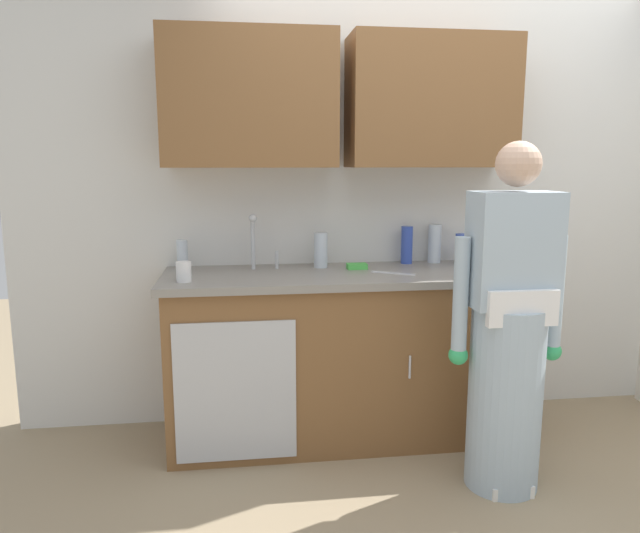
% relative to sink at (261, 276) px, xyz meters
% --- Properties ---
extents(ground_plane, '(9.00, 9.00, 0.00)m').
position_rel_sink_xyz_m(ground_plane, '(1.00, -0.71, -0.93)').
color(ground_plane, '#998466').
extents(kitchen_wall_with_uppers, '(4.80, 0.44, 2.70)m').
position_rel_sink_xyz_m(kitchen_wall_with_uppers, '(0.87, 0.29, 0.55)').
color(kitchen_wall_with_uppers, silver).
rests_on(kitchen_wall_with_uppers, ground).
extents(counter_cabinet, '(1.90, 0.62, 0.90)m').
position_rel_sink_xyz_m(counter_cabinet, '(0.45, -0.01, -0.48)').
color(counter_cabinet, brown).
rests_on(counter_cabinet, ground).
extents(countertop, '(1.96, 0.66, 0.04)m').
position_rel_sink_xyz_m(countertop, '(0.45, -0.01, -0.01)').
color(countertop, gray).
rests_on(countertop, counter_cabinet).
extents(sink, '(0.50, 0.36, 0.35)m').
position_rel_sink_xyz_m(sink, '(0.00, 0.00, 0.00)').
color(sink, '#B7BABF').
rests_on(sink, counter_cabinet).
extents(person_at_sink, '(0.55, 0.34, 1.62)m').
position_rel_sink_xyz_m(person_at_sink, '(1.11, -0.63, -0.23)').
color(person_at_sink, white).
rests_on(person_at_sink, ground).
extents(bottle_water_short, '(0.06, 0.06, 0.17)m').
position_rel_sink_xyz_m(bottle_water_short, '(-0.43, 0.18, 0.10)').
color(bottle_water_short, silver).
rests_on(bottle_water_short, countertop).
extents(bottle_water_tall, '(0.07, 0.07, 0.18)m').
position_rel_sink_xyz_m(bottle_water_tall, '(1.17, 0.16, 0.10)').
color(bottle_water_tall, '#334CB2').
rests_on(bottle_water_tall, countertop).
extents(bottle_dish_liquid, '(0.08, 0.08, 0.20)m').
position_rel_sink_xyz_m(bottle_dish_liquid, '(0.34, 0.15, 0.11)').
color(bottle_dish_liquid, silver).
rests_on(bottle_dish_liquid, countertop).
extents(bottle_soap, '(0.07, 0.07, 0.22)m').
position_rel_sink_xyz_m(bottle_soap, '(0.86, 0.22, 0.12)').
color(bottle_soap, '#334CB2').
rests_on(bottle_soap, countertop).
extents(bottle_cleaner_spray, '(0.08, 0.08, 0.23)m').
position_rel_sink_xyz_m(bottle_cleaner_spray, '(1.03, 0.23, 0.13)').
color(bottle_cleaner_spray, silver).
rests_on(bottle_cleaner_spray, countertop).
extents(cup_by_sink, '(0.08, 0.08, 0.10)m').
position_rel_sink_xyz_m(cup_by_sink, '(-0.39, -0.16, 0.06)').
color(cup_by_sink, white).
rests_on(cup_by_sink, countertop).
extents(knife_on_counter, '(0.22, 0.15, 0.01)m').
position_rel_sink_xyz_m(knife_on_counter, '(0.70, -0.09, 0.02)').
color(knife_on_counter, silver).
rests_on(knife_on_counter, countertop).
extents(sponge, '(0.11, 0.07, 0.03)m').
position_rel_sink_xyz_m(sponge, '(0.53, 0.07, 0.03)').
color(sponge, '#4CBF4C').
rests_on(sponge, countertop).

